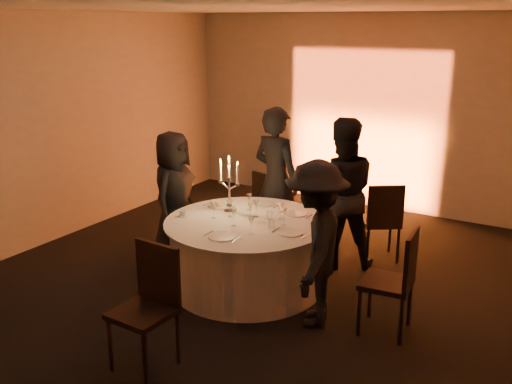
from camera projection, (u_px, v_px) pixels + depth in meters
The scene contains 33 objects.
floor at pixel (247, 285), 6.42m from camera, with size 7.00×7.00×0.00m, color black.
ceiling at pixel (246, 6), 5.56m from camera, with size 7.00×7.00×0.00m, color white.
wall_back at pixel (365, 112), 8.87m from camera, with size 7.00×7.00×0.00m, color #A5A199.
wall_left at pixel (52, 129), 7.47m from camera, with size 7.00×7.00×0.00m, color #A5A199.
uplighter_fixture at pixel (353, 206), 9.04m from camera, with size 0.25×0.12×0.10m, color black.
banquet_table at pixel (247, 254), 6.31m from camera, with size 1.80×1.80×0.77m.
chair_left at pixel (177, 212), 7.33m from camera, with size 0.51×0.51×0.90m.
chair_back_left at pixel (270, 203), 7.60m from camera, with size 0.52×0.52×0.95m.
chair_back_right at pixel (382, 217), 6.95m from camera, with size 0.61×0.61×1.00m.
chair_right at pixel (396, 276), 5.29m from camera, with size 0.49×0.49×1.04m.
chair_front at pixel (149, 299), 4.82m from camera, with size 0.49×0.49×1.07m.
guest_left at pixel (174, 195), 7.03m from camera, with size 0.78×0.51×1.60m, color black.
guest_back_left at pixel (276, 181), 7.16m from camera, with size 0.68×0.45×1.87m, color black.
guest_back_right at pixel (341, 193), 6.74m from camera, with size 0.88×0.69×1.81m, color black.
guest_right at pixel (316, 244), 5.42m from camera, with size 1.06×0.61×1.64m, color black.
plate_left at pixel (219, 205), 6.69m from camera, with size 0.36×0.26×0.08m.
plate_back_left at pixel (264, 204), 6.77m from camera, with size 0.36×0.25×0.01m.
plate_back_right at pixel (296, 214), 6.42m from camera, with size 0.35×0.25×0.01m.
plate_right at pixel (290, 233), 5.84m from camera, with size 0.36×0.25×0.01m.
plate_front at pixel (222, 236), 5.75m from camera, with size 0.36×0.29×0.01m.
coffee_cup at pixel (183, 214), 6.35m from camera, with size 0.11×0.11×0.07m.
candelabra at pixel (229, 193), 6.43m from camera, with size 0.28×0.13×0.67m.
wine_glass_a at pixel (234, 214), 6.01m from camera, with size 0.07×0.07×0.19m.
wine_glass_b at pixel (251, 222), 5.77m from camera, with size 0.07×0.07×0.19m.
wine_glass_c at pixel (281, 208), 6.21m from camera, with size 0.07×0.07×0.19m.
wine_glass_d at pixel (230, 205), 6.31m from camera, with size 0.07×0.07×0.19m.
wine_glass_e at pixel (256, 205), 6.30m from camera, with size 0.07×0.07×0.19m.
wine_glass_f at pixel (213, 206), 6.26m from camera, with size 0.07×0.07×0.19m.
wine_glass_g at pixel (284, 213), 6.03m from camera, with size 0.07×0.07×0.19m.
wine_glass_h at pixel (251, 207), 6.22m from camera, with size 0.07×0.07×0.19m.
wine_glass_i at pixel (249, 199), 6.53m from camera, with size 0.07×0.07×0.19m.
tumbler_a at pixel (270, 215), 6.25m from camera, with size 0.07×0.07×0.09m, color white.
tumbler_b at pixel (272, 224), 5.99m from camera, with size 0.07×0.07×0.09m, color white.
Camera 1 is at (3.09, -4.97, 2.85)m, focal length 40.00 mm.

